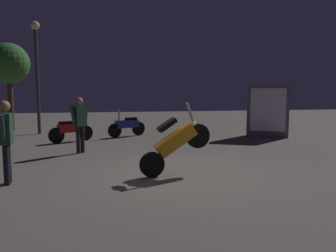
% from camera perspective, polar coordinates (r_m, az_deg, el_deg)
% --- Properties ---
extents(ground_plane, '(40.00, 40.00, 0.00)m').
position_cam_1_polar(ground_plane, '(7.79, 1.69, -8.08)').
color(ground_plane, '#605951').
extents(motorcycle_orange_foreground, '(1.65, 0.47, 1.63)m').
position_cam_1_polar(motorcycle_orange_foreground, '(7.55, 1.23, -2.77)').
color(motorcycle_orange_foreground, black).
rests_on(motorcycle_orange_foreground, ground_plane).
extents(motorcycle_blue_parked_left, '(1.52, 0.86, 1.11)m').
position_cam_1_polar(motorcycle_blue_parked_left, '(13.70, -6.94, 0.07)').
color(motorcycle_blue_parked_left, black).
rests_on(motorcycle_blue_parked_left, ground_plane).
extents(motorcycle_red_parked_right, '(1.50, 0.90, 1.11)m').
position_cam_1_polar(motorcycle_red_parked_right, '(12.73, -16.05, -0.63)').
color(motorcycle_red_parked_right, black).
rests_on(motorcycle_red_parked_right, ground_plane).
extents(person_rider_beside, '(0.26, 0.67, 1.71)m').
position_cam_1_polar(person_rider_beside, '(7.54, -25.73, -1.31)').
color(person_rider_beside, black).
rests_on(person_rider_beside, ground_plane).
extents(person_bystander_far, '(0.55, 0.52, 1.67)m').
position_cam_1_polar(person_bystander_far, '(10.41, -14.68, 0.98)').
color(person_bystander_far, black).
rests_on(person_bystander_far, ground_plane).
extents(streetlamp_near, '(0.36, 0.36, 4.69)m').
position_cam_1_polar(streetlamp_near, '(15.35, -21.30, 9.97)').
color(streetlamp_near, '#38383D').
rests_on(streetlamp_near, ground_plane).
extents(tree_left_bg, '(1.81, 1.81, 3.94)m').
position_cam_1_polar(tree_left_bg, '(16.86, -25.31, 9.40)').
color(tree_left_bg, '#4C331E').
rests_on(tree_left_bg, ground_plane).
extents(kiosk_billboard, '(1.67, 1.07, 2.10)m').
position_cam_1_polar(kiosk_billboard, '(14.03, 16.44, 2.52)').
color(kiosk_billboard, '#595960').
rests_on(kiosk_billboard, ground_plane).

